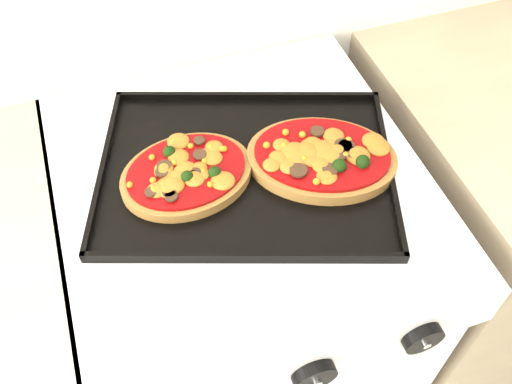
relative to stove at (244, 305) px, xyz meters
name	(u,v)px	position (x,y,z in m)	size (l,w,h in m)	color
stove	(244,305)	(0.00, 0.00, 0.00)	(0.60, 0.60, 0.91)	silver
control_panel	(309,362)	(0.00, -0.31, 0.40)	(0.60, 0.02, 0.09)	silver
knob_center	(314,375)	(0.00, -0.33, 0.40)	(0.06, 0.06, 0.02)	black
knob_right	(423,338)	(0.17, -0.33, 0.40)	(0.06, 0.06, 0.02)	black
baking_tray	(246,168)	(0.01, 0.00, 0.47)	(0.47, 0.35, 0.02)	black
pizza_left	(186,173)	(-0.08, 0.01, 0.48)	(0.21, 0.16, 0.03)	olive
pizza_right	(322,156)	(0.13, -0.03, 0.48)	(0.24, 0.17, 0.04)	olive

